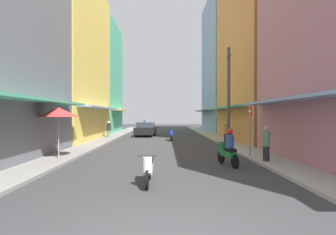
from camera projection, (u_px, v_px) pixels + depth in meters
ground_plane at (163, 142)px, 21.08m from camera, size 91.86×91.86×0.00m
sidewalk_left at (100, 142)px, 21.01m from camera, size 1.67×49.75×0.12m
sidewalk_right at (226, 142)px, 21.15m from camera, size 1.67×49.75×0.12m
building_left_mid at (61, 59)px, 23.04m from camera, size 7.05×11.48×14.03m
building_left_far at (93, 79)px, 33.41m from camera, size 7.05×8.38×13.47m
building_right_mid at (265, 44)px, 23.20m from camera, size 7.05×12.21×16.75m
building_right_far at (230, 65)px, 35.45m from camera, size 7.05×11.23×17.72m
motorbike_green at (228, 149)px, 11.27m from camera, size 0.66×1.78×1.58m
motorbike_blue at (171, 135)px, 22.60m from camera, size 0.55×1.81×0.96m
motorbike_orange at (144, 127)px, 32.57m from camera, size 0.56×1.80×1.58m
motorbike_white at (148, 168)px, 8.21m from camera, size 0.55×1.81×0.96m
parked_car at (146, 129)px, 27.42m from camera, size 2.15×4.25×1.45m
pedestrian_midway at (109, 128)px, 25.18m from camera, size 0.44×0.44×1.62m
pedestrian_foreground at (226, 131)px, 20.70m from camera, size 0.44×0.44×1.64m
pedestrian_far at (266, 145)px, 11.76m from camera, size 0.34×0.34×1.67m
vendor_umbrella at (59, 112)px, 12.54m from camera, size 1.84×1.84×2.53m
utility_pole at (229, 96)px, 17.98m from camera, size 0.20×1.20×6.72m
street_sign_no_entry at (250, 124)px, 13.18m from camera, size 0.07×0.60×2.65m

